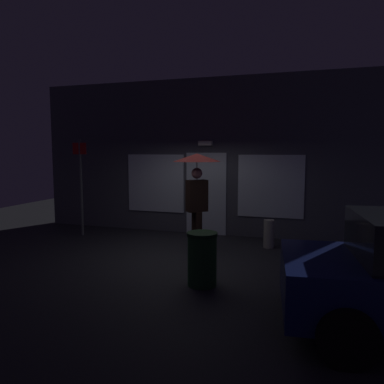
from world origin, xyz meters
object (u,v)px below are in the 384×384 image
Objects in this scene: street_sign_post at (81,181)px; trash_bin at (202,259)px; person_with_umbrella at (197,176)px; sidewalk_bollard at (269,234)px.

trash_bin is (4.09, -2.62, -0.99)m from street_sign_post.
person_with_umbrella is 2.43× the size of trash_bin.
person_with_umbrella reaches higher than sidewalk_bollard.
street_sign_post is (-3.35, 0.48, -0.24)m from person_with_umbrella.
sidewalk_bollard is at bearing -20.53° from person_with_umbrella.
sidewalk_bollard is at bearing 73.97° from trash_bin.
trash_bin reaches higher than sidewalk_bollard.
person_with_umbrella is 3.35× the size of sidewalk_bollard.
sidewalk_bollard is 2.93m from trash_bin.
person_with_umbrella is 2.58m from trash_bin.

